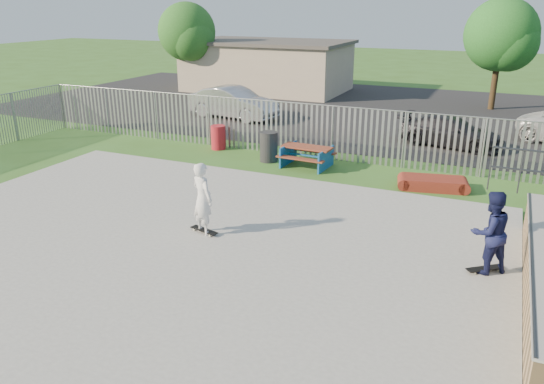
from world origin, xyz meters
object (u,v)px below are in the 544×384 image
at_px(tree_mid, 501,35).
at_px(skater_navy, 490,232).
at_px(picnic_table, 307,156).
at_px(car_dark, 450,132).
at_px(trash_bin_red, 218,137).
at_px(car_silver, 233,103).
at_px(skater_white, 203,198).
at_px(trash_bin_grey, 269,147).
at_px(funbox, 433,183).
at_px(tree_left, 187,32).

height_order(tree_mid, skater_navy, tree_mid).
relative_size(picnic_table, car_dark, 0.45).
xyz_separation_m(trash_bin_red, car_dark, (8.35, 4.15, 0.14)).
distance_m(car_silver, skater_navy, 17.61).
xyz_separation_m(car_silver, skater_white, (6.08, -13.05, 0.26)).
distance_m(trash_bin_grey, skater_white, 6.96).
relative_size(funbox, trash_bin_red, 2.06).
distance_m(tree_mid, skater_white, 21.80).
bearing_deg(trash_bin_grey, skater_navy, -38.21).
bearing_deg(car_silver, skater_white, -145.76).
distance_m(funbox, car_dark, 5.64).
bearing_deg(trash_bin_red, car_silver, 112.00).
bearing_deg(tree_mid, tree_left, -175.47).
height_order(picnic_table, car_silver, car_silver).
distance_m(funbox, trash_bin_red, 8.63).
height_order(picnic_table, trash_bin_grey, trash_bin_grey).
xyz_separation_m(trash_bin_grey, skater_navy, (7.78, -6.13, 0.50)).
height_order(picnic_table, trash_bin_red, trash_bin_red).
xyz_separation_m(trash_bin_red, skater_white, (3.87, -7.57, 0.58)).
bearing_deg(car_silver, trash_bin_grey, -133.43).
height_order(trash_bin_red, tree_left, tree_left).
relative_size(tree_left, skater_white, 3.11).
relative_size(picnic_table, funbox, 0.94).
relative_size(funbox, car_silver, 0.42).
height_order(picnic_table, car_dark, car_dark).
xyz_separation_m(car_dark, skater_white, (-4.48, -11.72, 0.43)).
relative_size(trash_bin_grey, tree_left, 0.20).
bearing_deg(trash_bin_grey, picnic_table, -2.32).
distance_m(trash_bin_red, trash_bin_grey, 2.65).
xyz_separation_m(picnic_table, trash_bin_grey, (-1.51, 0.06, 0.17)).
distance_m(trash_bin_red, skater_navy, 12.42).
distance_m(trash_bin_grey, car_dark, 7.61).
bearing_deg(trash_bin_grey, skater_white, -78.95).
bearing_deg(skater_white, picnic_table, -66.25).
relative_size(trash_bin_red, car_silver, 0.20).
relative_size(car_dark, skater_navy, 2.28).
bearing_deg(skater_white, skater_navy, -148.69).
relative_size(funbox, car_dark, 0.48).
relative_size(picnic_table, tree_mid, 0.32).
height_order(trash_bin_grey, skater_navy, skater_navy).
distance_m(trash_bin_grey, car_silver, 7.84).
xyz_separation_m(trash_bin_grey, tree_left, (-11.38, 12.60, 3.21)).
height_order(trash_bin_red, tree_mid, tree_mid).
height_order(tree_left, skater_navy, tree_left).
height_order(funbox, skater_navy, skater_navy).
bearing_deg(skater_navy, picnic_table, -82.29).
xyz_separation_m(tree_mid, skater_navy, (0.82, -20.18, -2.86)).
relative_size(picnic_table, skater_white, 1.02).
bearing_deg(funbox, trash_bin_grey, 161.40).
height_order(funbox, trash_bin_grey, trash_bin_grey).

